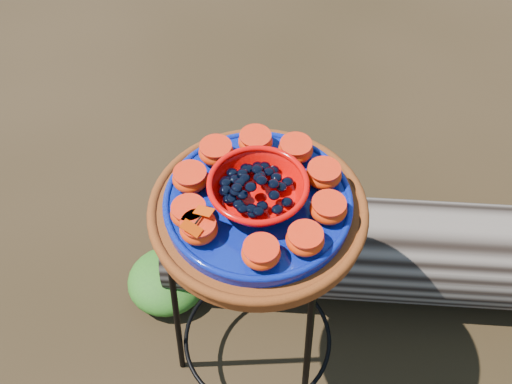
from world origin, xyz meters
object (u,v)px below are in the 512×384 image
at_px(driftwood_log, 445,253).
at_px(terracotta_saucer, 258,213).
at_px(plant_stand, 258,301).
at_px(red_bowl, 258,191).
at_px(cobalt_plate, 258,204).

bearing_deg(driftwood_log, terracotta_saucer, -127.98).
relative_size(plant_stand, terracotta_saucer, 1.57).
height_order(red_bowl, driftwood_log, red_bowl).
relative_size(cobalt_plate, driftwood_log, 0.23).
bearing_deg(terracotta_saucer, plant_stand, 0.00).
height_order(terracotta_saucer, red_bowl, red_bowl).
bearing_deg(plant_stand, terracotta_saucer, 0.00).
xyz_separation_m(terracotta_saucer, driftwood_log, (0.39, 0.50, -0.56)).
distance_m(terracotta_saucer, red_bowl, 0.07).
bearing_deg(plant_stand, driftwood_log, 52.02).
relative_size(plant_stand, red_bowl, 3.66).
height_order(cobalt_plate, driftwood_log, cobalt_plate).
bearing_deg(red_bowl, plant_stand, 0.00).
height_order(terracotta_saucer, driftwood_log, terracotta_saucer).
bearing_deg(terracotta_saucer, cobalt_plate, 0.00).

